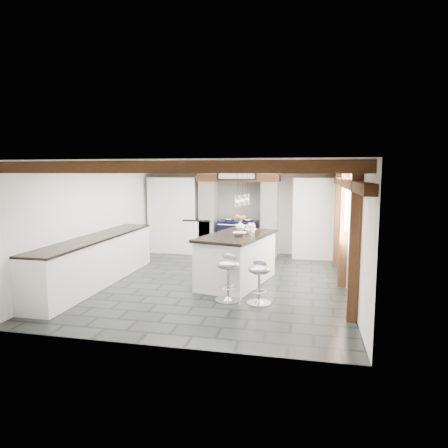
% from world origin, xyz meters
% --- Properties ---
extents(ground, '(6.00, 6.00, 0.00)m').
position_xyz_m(ground, '(0.00, 0.00, 0.00)').
color(ground, black).
rests_on(ground, ground).
extents(room_shell, '(6.00, 6.03, 6.00)m').
position_xyz_m(room_shell, '(-0.61, 1.42, 1.07)').
color(room_shell, white).
rests_on(room_shell, ground).
extents(range_cooker, '(1.00, 0.63, 0.99)m').
position_xyz_m(range_cooker, '(0.00, 2.68, 0.47)').
color(range_cooker, black).
rests_on(range_cooker, ground).
extents(kitchen_island, '(1.43, 2.12, 1.28)m').
position_xyz_m(kitchen_island, '(0.44, 0.03, 0.49)').
color(kitchen_island, white).
rests_on(kitchen_island, ground).
extents(bar_stool_near, '(0.46, 0.46, 0.74)m').
position_xyz_m(bar_stool_near, '(1.01, -1.14, 0.46)').
color(bar_stool_near, silver).
rests_on(bar_stool_near, ground).
extents(bar_stool_far, '(0.52, 0.52, 0.80)m').
position_xyz_m(bar_stool_far, '(0.50, -1.10, 0.50)').
color(bar_stool_far, silver).
rests_on(bar_stool_far, ground).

